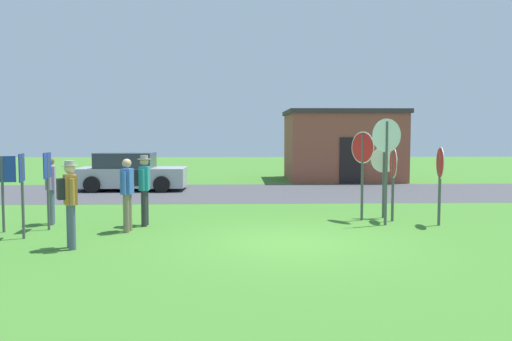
# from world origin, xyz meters

# --- Properties ---
(ground_plane) EXTENTS (80.00, 80.00, 0.00)m
(ground_plane) POSITION_xyz_m (0.00, 0.00, 0.00)
(ground_plane) COLOR #3D7528
(street_asphalt) EXTENTS (60.00, 6.40, 0.01)m
(street_asphalt) POSITION_xyz_m (0.00, 9.19, 0.00)
(street_asphalt) COLOR #424247
(street_asphalt) RESTS_ON ground
(building_background) EXTENTS (5.56, 4.53, 3.41)m
(building_background) POSITION_xyz_m (4.01, 14.71, 1.71)
(building_background) COLOR brown
(building_background) RESTS_ON ground
(parked_car_on_street) EXTENTS (4.32, 2.05, 1.51)m
(parked_car_on_street) POSITION_xyz_m (-5.46, 10.20, 0.69)
(parked_car_on_street) COLOR #A5A8AD
(parked_car_on_street) RESTS_ON ground
(stop_sign_low_front) EXTENTS (0.08, 0.79, 1.91)m
(stop_sign_low_front) POSITION_xyz_m (2.88, 2.53, 1.30)
(stop_sign_low_front) COLOR #474C4C
(stop_sign_low_front) RESTS_ON ground
(stop_sign_center_cluster) EXTENTS (0.79, 0.28, 2.63)m
(stop_sign_center_cluster) POSITION_xyz_m (2.54, 1.98, 1.82)
(stop_sign_center_cluster) COLOR #474C4C
(stop_sign_center_cluster) RESTS_ON ground
(stop_sign_nearest) EXTENTS (0.67, 0.23, 1.92)m
(stop_sign_nearest) POSITION_xyz_m (2.80, 3.08, 1.29)
(stop_sign_nearest) COLOR #474C4C
(stop_sign_nearest) RESTS_ON ground
(stop_sign_rear_left) EXTENTS (0.42, 0.73, 2.32)m
(stop_sign_rear_left) POSITION_xyz_m (2.12, 2.71, 1.60)
(stop_sign_rear_left) COLOR #474C4C
(stop_sign_rear_left) RESTS_ON ground
(stop_sign_rear_right) EXTENTS (0.14, 0.78, 1.95)m
(stop_sign_rear_right) POSITION_xyz_m (3.85, 1.88, 1.32)
(stop_sign_rear_right) COLOR #474C4C
(stop_sign_rear_right) RESTS_ON ground
(person_near_signs) EXTENTS (0.40, 0.57, 1.74)m
(person_near_signs) POSITION_xyz_m (-3.43, 2.09, 1.01)
(person_near_signs) COLOR #2D2D33
(person_near_signs) RESTS_ON ground
(person_holding_notes) EXTENTS (0.25, 0.57, 1.69)m
(person_holding_notes) POSITION_xyz_m (-3.66, 1.31, 0.95)
(person_holding_notes) COLOR #7A6B56
(person_holding_notes) RESTS_ON ground
(person_in_dark_shirt) EXTENTS (0.30, 0.56, 1.69)m
(person_in_dark_shirt) POSITION_xyz_m (-5.78, 2.36, 0.95)
(person_in_dark_shirt) COLOR #4C5670
(person_in_dark_shirt) RESTS_ON ground
(person_in_blue) EXTENTS (0.45, 0.52, 1.74)m
(person_in_blue) POSITION_xyz_m (-4.41, -0.45, 1.01)
(person_in_blue) COLOR #4C5670
(person_in_blue) RESTS_ON ground
(info_panel_leftmost) EXTENTS (0.08, 0.60, 1.82)m
(info_panel_leftmost) POSITION_xyz_m (-5.57, 1.61, 1.26)
(info_panel_leftmost) COLOR #4C4C51
(info_panel_leftmost) RESTS_ON ground
(info_panel_middle) EXTENTS (0.60, 0.12, 1.75)m
(info_panel_middle) POSITION_xyz_m (-6.50, 1.33, 1.21)
(info_panel_middle) COLOR #4C4C51
(info_panel_middle) RESTS_ON ground
(info_panel_rightmost) EXTENTS (0.16, 0.59, 1.84)m
(info_panel_rightmost) POSITION_xyz_m (-5.74, 0.58, 1.27)
(info_panel_rightmost) COLOR #4C4C51
(info_panel_rightmost) RESTS_ON ground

